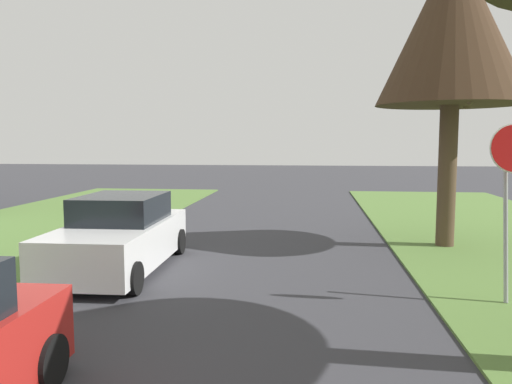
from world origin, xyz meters
TOP-DOWN VIEW (x-y plane):
  - stop_sign_far at (4.81, 11.17)m, footprint 0.81×0.48m
  - street_tree_right_mid_b at (5.00, 15.85)m, footprint 3.68×3.68m
  - parked_sedan_white at (-2.43, 12.72)m, footprint 2.02×4.44m

SIDE VIEW (x-z plane):
  - parked_sedan_white at x=-2.43m, z-range -0.06..1.51m
  - stop_sign_far at x=4.81m, z-range 0.71..3.66m
  - street_tree_right_mid_b at x=5.00m, z-range 1.78..9.33m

